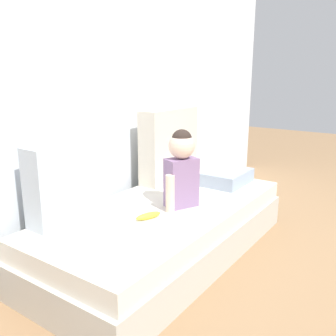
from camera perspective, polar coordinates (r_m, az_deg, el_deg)
ground_plane at (r=2.59m, az=-0.34°, el=-12.99°), size 12.00×12.00×0.00m
back_wall at (r=2.67m, az=-10.63°, el=12.25°), size 5.12×0.10×2.21m
couch at (r=2.52m, az=-0.34°, el=-9.54°), size 1.92×0.88×0.35m
throw_pillow_left at (r=2.24m, az=-15.50°, el=-2.11°), size 0.47×0.16×0.46m
throw_pillow_right at (r=2.98m, az=0.19°, el=3.64°), size 0.60×0.16×0.57m
toddler at (r=2.37m, az=2.09°, el=0.19°), size 0.31×0.20×0.51m
banana at (r=2.23m, az=-3.04°, el=-7.35°), size 0.17×0.10×0.04m
folded_blanket at (r=2.94m, az=9.11°, el=-1.41°), size 0.40×0.28×0.10m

